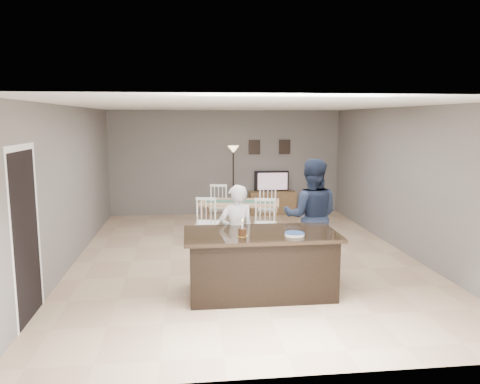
{
  "coord_description": "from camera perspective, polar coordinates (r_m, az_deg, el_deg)",
  "views": [
    {
      "loc": [
        -1.02,
        -8.12,
        2.48
      ],
      "look_at": [
        -0.12,
        -0.3,
        1.24
      ],
      "focal_mm": 35.0,
      "sensor_mm": 36.0,
      "label": 1
    }
  ],
  "objects": [
    {
      "name": "birthday_cake",
      "position": [
        6.37,
        0.29,
        -4.92
      ],
      "size": [
        0.15,
        0.15,
        0.24
      ],
      "color": "gold",
      "rests_on": "kitchen_island"
    },
    {
      "name": "room_shell",
      "position": [
        8.23,
        0.61,
        3.32
      ],
      "size": [
        8.0,
        8.0,
        8.0
      ],
      "color": "slate",
      "rests_on": "floor"
    },
    {
      "name": "woman",
      "position": [
        7.12,
        -0.42,
        -5.11
      ],
      "size": [
        0.61,
        0.47,
        1.5
      ],
      "primitive_type": "imported",
      "rotation": [
        0.0,
        0.0,
        3.36
      ],
      "color": "silver",
      "rests_on": "floor"
    },
    {
      "name": "floor_lamp",
      "position": [
        11.65,
        -0.82,
        3.64
      ],
      "size": [
        0.27,
        0.27,
        1.82
      ],
      "color": "black",
      "rests_on": "floor"
    },
    {
      "name": "tv_console",
      "position": [
        12.29,
        3.96,
        -1.32
      ],
      "size": [
        1.2,
        0.4,
        0.6
      ],
      "primitive_type": "cube",
      "color": "brown",
      "rests_on": "floor"
    },
    {
      "name": "man",
      "position": [
        7.58,
        8.67,
        -2.98
      ],
      "size": [
        1.05,
        0.91,
        1.86
      ],
      "primitive_type": "imported",
      "rotation": [
        0.0,
        0.0,
        2.89
      ],
      "color": "#171F34",
      "rests_on": "floor"
    },
    {
      "name": "doorway",
      "position": [
        6.26,
        -24.75,
        -3.14
      ],
      "size": [
        0.0,
        2.1,
        2.65
      ],
      "color": "black",
      "rests_on": "floor"
    },
    {
      "name": "dining_table",
      "position": [
        9.78,
        -0.05,
        -1.94
      ],
      "size": [
        1.89,
        2.12,
        1.0
      ],
      "rotation": [
        0.0,
        0.0,
        -0.2
      ],
      "color": "tan",
      "rests_on": "floor"
    },
    {
      "name": "kitchen_island",
      "position": [
        6.72,
        2.53,
        -8.63
      ],
      "size": [
        2.15,
        1.1,
        0.9
      ],
      "color": "black",
      "rests_on": "floor"
    },
    {
      "name": "plate_stack",
      "position": [
        6.44,
        6.67,
        -5.13
      ],
      "size": [
        0.28,
        0.28,
        0.04
      ],
      "color": "white",
      "rests_on": "kitchen_island"
    },
    {
      "name": "tv_screen_glow",
      "position": [
        12.19,
        4.0,
        1.3
      ],
      "size": [
        0.78,
        0.0,
        0.78
      ],
      "primitive_type": "plane",
      "rotation": [
        1.57,
        0.0,
        3.14
      ],
      "color": "orange",
      "rests_on": "tv_console"
    },
    {
      "name": "picture_frames",
      "position": [
        12.31,
        3.63,
        5.5
      ],
      "size": [
        1.1,
        0.02,
        0.38
      ],
      "color": "black",
      "rests_on": "room_shell"
    },
    {
      "name": "floor",
      "position": [
        8.55,
        0.59,
        -7.93
      ],
      "size": [
        8.0,
        8.0,
        0.0
      ],
      "primitive_type": "plane",
      "color": "tan",
      "rests_on": "ground"
    },
    {
      "name": "television",
      "position": [
        12.27,
        3.93,
        1.32
      ],
      "size": [
        0.91,
        0.12,
        0.53
      ],
      "primitive_type": "imported",
      "rotation": [
        0.0,
        0.0,
        3.14
      ],
      "color": "black",
      "rests_on": "tv_console"
    }
  ]
}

